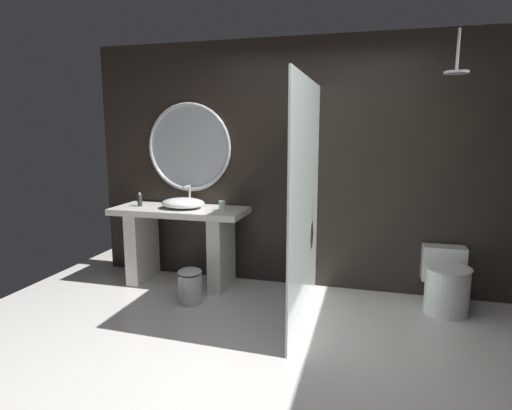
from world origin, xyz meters
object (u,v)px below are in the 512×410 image
at_px(vessel_sink, 183,203).
at_px(waste_bin, 190,285).
at_px(toilet, 446,282).
at_px(rain_shower_head, 457,68).
at_px(tumbler_cup, 222,206).
at_px(soap_dispenser, 140,200).
at_px(round_wall_mirror, 189,147).

height_order(vessel_sink, waste_bin, vessel_sink).
bearing_deg(toilet, rain_shower_head, -124.69).
distance_m(vessel_sink, tumbler_cup, 0.44).
distance_m(vessel_sink, soap_dispenser, 0.51).
xyz_separation_m(rain_shower_head, waste_bin, (-2.30, -0.40, -2.00)).
distance_m(tumbler_cup, round_wall_mirror, 0.82).
relative_size(tumbler_cup, waste_bin, 0.29).
relative_size(vessel_sink, toilet, 0.78).
xyz_separation_m(tumbler_cup, rain_shower_head, (2.13, -0.06, 1.28)).
xyz_separation_m(round_wall_mirror, rain_shower_head, (2.62, -0.37, 0.70)).
xyz_separation_m(vessel_sink, tumbler_cup, (0.44, -0.01, -0.01)).
bearing_deg(round_wall_mirror, rain_shower_head, -8.04).
bearing_deg(soap_dispenser, rain_shower_head, -1.19).
xyz_separation_m(tumbler_cup, round_wall_mirror, (-0.49, 0.31, 0.58)).
relative_size(vessel_sink, soap_dispenser, 3.12).
distance_m(vessel_sink, rain_shower_head, 2.87).
distance_m(toilet, waste_bin, 2.42).
bearing_deg(tumbler_cup, waste_bin, -110.92).
xyz_separation_m(round_wall_mirror, waste_bin, (0.31, -0.77, -1.30)).
relative_size(tumbler_cup, soap_dispenser, 0.67).
distance_m(vessel_sink, waste_bin, 0.90).
relative_size(vessel_sink, rain_shower_head, 1.29).
height_order(soap_dispenser, round_wall_mirror, round_wall_mirror).
bearing_deg(rain_shower_head, tumbler_cup, 178.32).
xyz_separation_m(round_wall_mirror, toilet, (2.68, -0.28, -1.21)).
bearing_deg(soap_dispenser, tumbler_cup, -0.09).
height_order(vessel_sink, toilet, vessel_sink).
xyz_separation_m(soap_dispenser, round_wall_mirror, (0.46, 0.31, 0.56)).
distance_m(rain_shower_head, waste_bin, 3.08).
relative_size(tumbler_cup, toilet, 0.17).
bearing_deg(vessel_sink, soap_dispenser, -178.64).
height_order(soap_dispenser, waste_bin, soap_dispenser).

